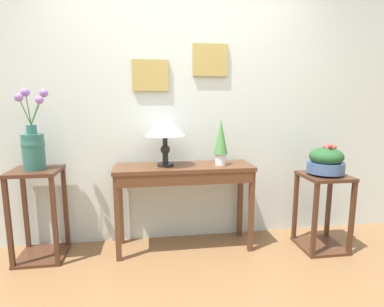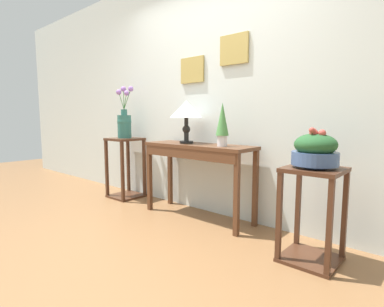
{
  "view_description": "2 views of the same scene",
  "coord_description": "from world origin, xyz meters",
  "views": [
    {
      "loc": [
        -0.31,
        -1.53,
        1.37
      ],
      "look_at": [
        0.08,
        1.1,
        0.92
      ],
      "focal_mm": 28.61,
      "sensor_mm": 36.0,
      "label": 1
    },
    {
      "loc": [
        2.05,
        -1.23,
        1.08
      ],
      "look_at": [
        -0.12,
        1.23,
        0.68
      ],
      "focal_mm": 28.13,
      "sensor_mm": 36.0,
      "label": 2
    }
  ],
  "objects": [
    {
      "name": "back_wall_with_art",
      "position": [
        0.0,
        1.46,
        1.4
      ],
      "size": [
        9.0,
        0.13,
        2.8
      ],
      "color": "silver",
      "rests_on": "ground"
    },
    {
      "name": "console_table",
      "position": [
        0.02,
        1.15,
        0.68
      ],
      "size": [
        1.25,
        0.4,
        0.8
      ],
      "color": "#56331E",
      "rests_on": "ground"
    },
    {
      "name": "table_lamp",
      "position": [
        -0.15,
        1.17,
        1.14
      ],
      "size": [
        0.35,
        0.35,
        0.46
      ],
      "color": "black",
      "rests_on": "console_table"
    },
    {
      "name": "potted_plant_on_console",
      "position": [
        0.35,
        1.14,
        1.02
      ],
      "size": [
        0.13,
        0.13,
        0.42
      ],
      "color": "silver",
      "rests_on": "console_table"
    },
    {
      "name": "pedestal_stand_left",
      "position": [
        -1.25,
        1.17,
        0.4
      ],
      "size": [
        0.4,
        0.4,
        0.8
      ],
      "color": "#472819",
      "rests_on": "ground"
    },
    {
      "name": "flower_vase_tall_left",
      "position": [
        -1.25,
        1.17,
        1.02
      ],
      "size": [
        0.24,
        0.19,
        0.68
      ],
      "color": "#2D665B",
      "rests_on": "pedestal_stand_left"
    },
    {
      "name": "pedestal_stand_right",
      "position": [
        1.29,
        0.97,
        0.36
      ],
      "size": [
        0.4,
        0.4,
        0.71
      ],
      "color": "#472819",
      "rests_on": "ground"
    },
    {
      "name": "planter_bowl_wide_right",
      "position": [
        1.29,
        0.97,
        0.84
      ],
      "size": [
        0.33,
        0.33,
        0.29
      ],
      "color": "#3D5684",
      "rests_on": "pedestal_stand_right"
    }
  ]
}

